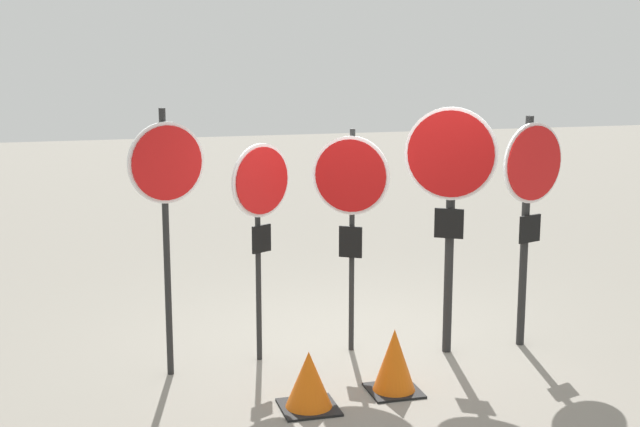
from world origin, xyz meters
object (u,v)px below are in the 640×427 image
Objects in this scene: stop_sign_0 at (167,185)px; stop_sign_3 at (450,182)px; traffic_cone_0 at (309,381)px; traffic_cone_1 at (394,361)px; stop_sign_1 at (261,199)px; stop_sign_2 at (351,191)px; stop_sign_4 at (530,189)px.

stop_sign_3 is (2.60, -0.10, -0.06)m from stop_sign_0.
traffic_cone_0 is 0.81m from traffic_cone_1.
stop_sign_3 is 2.34m from traffic_cone_0.
stop_sign_1 is 3.66× the size of traffic_cone_1.
stop_sign_2 is at bearing -28.47° from stop_sign_1.
stop_sign_0 reaches higher than stop_sign_1.
stop_sign_1 is at bearing -7.54° from stop_sign_0.
stop_sign_1 is 4.20× the size of traffic_cone_0.
stop_sign_2 reaches higher than stop_sign_1.
stop_sign_2 is at bearing -166.66° from stop_sign_3.
stop_sign_2 is 3.85× the size of traffic_cone_1.
stop_sign_3 reaches higher than traffic_cone_1.
traffic_cone_1 is (0.79, 0.15, 0.04)m from traffic_cone_0.
stop_sign_2 reaches higher than traffic_cone_1.
traffic_cone_1 is at bearing -78.54° from stop_sign_1.
stop_sign_4 is 4.04× the size of traffic_cone_1.
stop_sign_0 is at bearing 153.77° from traffic_cone_1.
stop_sign_3 reaches higher than traffic_cone_0.
traffic_cone_0 is (-0.73, -1.22, -1.33)m from stop_sign_2.
stop_sign_2 reaches higher than traffic_cone_0.
stop_sign_0 reaches higher than stop_sign_2.
stop_sign_3 is at bearing -38.76° from stop_sign_1.
stop_sign_3 is 4.22× the size of traffic_cone_1.
stop_sign_4 is at bearing -36.06° from stop_sign_1.
stop_sign_1 is (0.86, 0.17, -0.18)m from stop_sign_0.
traffic_cone_1 is (-0.81, -0.78, -1.39)m from stop_sign_3.
stop_sign_0 is 2.46m from traffic_cone_1.
stop_sign_3 reaches higher than stop_sign_2.
traffic_cone_0 is 0.87× the size of traffic_cone_1.
stop_sign_0 is at bearing 133.98° from traffic_cone_0.
stop_sign_1 is at bearing 131.62° from traffic_cone_1.
stop_sign_3 reaches higher than stop_sign_4.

